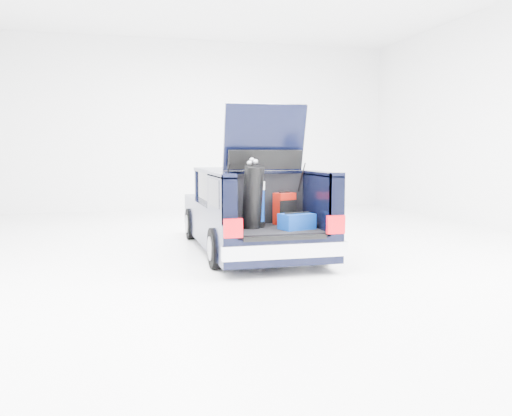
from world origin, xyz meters
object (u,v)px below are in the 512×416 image
object	(u,v)px
car	(248,212)
red_suitcase	(285,209)
black_golf_bag	(253,197)
blue_duffel	(297,221)
blue_golf_bag	(257,204)

from	to	relation	value
car	red_suitcase	xyz separation A→B (m)	(0.32, -1.19, 0.17)
black_golf_bag	red_suitcase	bearing A→B (deg)	18.73
blue_duffel	black_golf_bag	bearing A→B (deg)	145.40
red_suitcase	blue_golf_bag	bearing A→B (deg)	-178.34
car	black_golf_bag	world-z (taller)	car
red_suitcase	black_golf_bag	world-z (taller)	black_golf_bag
black_golf_bag	blue_golf_bag	xyz separation A→B (m)	(0.11, 0.15, -0.12)
car	blue_golf_bag	size ratio (longest dim) A/B	5.91
blue_duffel	car	bearing A→B (deg)	85.12
blue_golf_bag	black_golf_bag	bearing A→B (deg)	-142.94
red_suitcase	blue_duffel	bearing A→B (deg)	-110.88
red_suitcase	blue_duffel	xyz separation A→B (m)	(0.01, -0.58, -0.13)
car	blue_golf_bag	world-z (taller)	car
blue_golf_bag	blue_duffel	size ratio (longest dim) A/B	1.43
black_golf_bag	blue_duffel	bearing A→B (deg)	-31.65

